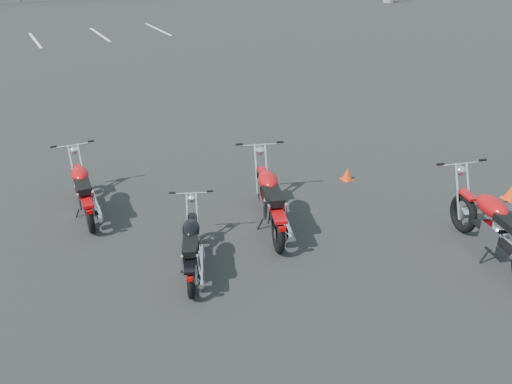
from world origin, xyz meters
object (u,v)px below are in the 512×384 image
motorcycle_front_red (84,191)px  motorcycle_rear_red (497,229)px  motorcycle_second_black (192,247)px  motorcycle_third_red (270,200)px

motorcycle_front_red → motorcycle_rear_red: 6.98m
motorcycle_second_black → motorcycle_third_red: size_ratio=0.79×
motorcycle_second_black → motorcycle_rear_red: motorcycle_rear_red is taller
motorcycle_third_red → motorcycle_front_red: bearing=143.8°
motorcycle_second_black → motorcycle_third_red: 1.76m
motorcycle_second_black → motorcycle_rear_red: 4.70m
motorcycle_front_red → motorcycle_second_black: size_ratio=1.16×
motorcycle_front_red → motorcycle_rear_red: (5.32, -4.52, 0.07)m
motorcycle_third_red → motorcycle_second_black: bearing=-162.1°
motorcycle_second_black → motorcycle_third_red: (1.67, 0.54, 0.11)m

